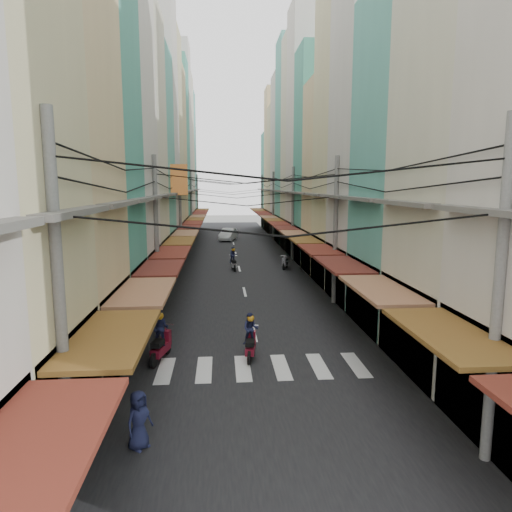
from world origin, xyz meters
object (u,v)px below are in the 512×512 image
white_car (228,240)px  traffic_sign (381,282)px  market_umbrella (393,282)px  bicycle (372,319)px

white_car → traffic_sign: traffic_sign is taller
market_umbrella → traffic_sign: 1.17m
bicycle → market_umbrella: (0.41, -1.46, 2.18)m
market_umbrella → traffic_sign: size_ratio=0.77×
traffic_sign → market_umbrella: bearing=41.8°
market_umbrella → white_car: bearing=101.4°
bicycle → white_car: bearing=8.2°
bicycle → market_umbrella: size_ratio=0.74×
white_car → bicycle: white_car is taller
bicycle → traffic_sign: 3.28m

